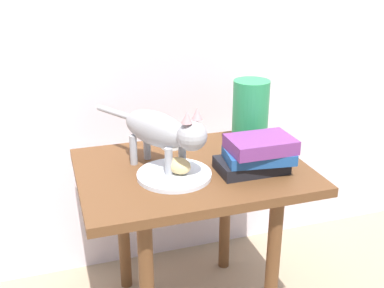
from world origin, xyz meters
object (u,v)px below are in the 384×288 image
object	(u,v)px
bread_roll	(179,166)
green_vase	(250,115)
plate	(174,175)
cat	(162,131)
candle_jar	(171,138)
book_stack	(257,155)
side_table	(192,192)

from	to	relation	value
bread_roll	green_vase	size ratio (longest dim) A/B	0.33
plate	cat	size ratio (longest dim) A/B	0.54
cat	candle_jar	xyz separation A→B (m)	(0.07, 0.17, -0.09)
plate	cat	xyz separation A→B (m)	(-0.02, 0.06, 0.13)
green_vase	candle_jar	size ratio (longest dim) A/B	2.86
book_stack	green_vase	size ratio (longest dim) A/B	0.97
plate	book_stack	distance (m)	0.26
bread_roll	cat	xyz separation A→B (m)	(-0.03, 0.06, 0.09)
candle_jar	plate	bearing A→B (deg)	-102.85
candle_jar	side_table	bearing A→B (deg)	-83.17
side_table	bread_roll	size ratio (longest dim) A/B	9.13
book_stack	green_vase	bearing A→B (deg)	72.11
cat	green_vase	bearing A→B (deg)	15.15
green_vase	cat	bearing A→B (deg)	-164.85
bread_roll	green_vase	bearing A→B (deg)	27.18
cat	green_vase	xyz separation A→B (m)	(0.34, 0.09, -0.01)
bread_roll	candle_jar	size ratio (longest dim) A/B	0.94
side_table	cat	xyz separation A→B (m)	(-0.09, 0.01, 0.22)
bread_roll	candle_jar	distance (m)	0.24
plate	green_vase	size ratio (longest dim) A/B	0.95
book_stack	candle_jar	xyz separation A→B (m)	(-0.20, 0.27, -0.02)
side_table	candle_jar	world-z (taller)	candle_jar
bread_roll	candle_jar	bearing A→B (deg)	80.77
book_stack	green_vase	xyz separation A→B (m)	(0.06, 0.19, 0.06)
side_table	cat	distance (m)	0.24
green_vase	bread_roll	bearing A→B (deg)	-152.82
side_table	candle_jar	distance (m)	0.22
side_table	book_stack	bearing A→B (deg)	-27.49
side_table	cat	bearing A→B (deg)	176.94
plate	bread_roll	xyz separation A→B (m)	(0.01, -0.01, 0.03)
side_table	book_stack	world-z (taller)	book_stack
plate	candle_jar	bearing A→B (deg)	77.15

